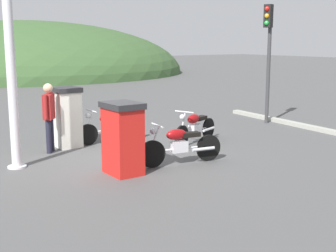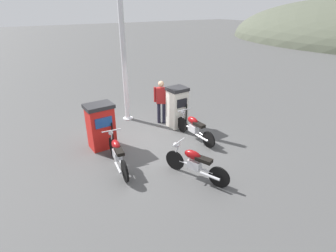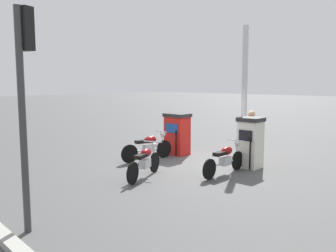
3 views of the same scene
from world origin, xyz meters
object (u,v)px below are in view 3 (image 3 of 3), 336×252
(motorcycle_extra, at_px, (145,161))
(roadside_traffic_light, at_px, (24,81))
(motorcycle_far_pump, at_px, (225,158))
(attendant_person, at_px, (251,133))
(fuel_pump_far, at_px, (250,142))
(canopy_support_pole, at_px, (244,93))
(fuel_pump_near, at_px, (177,134))
(motorcycle_near_pump, at_px, (148,146))

(motorcycle_extra, height_order, roadside_traffic_light, roadside_traffic_light)
(motorcycle_far_pump, height_order, attendant_person, attendant_person)
(fuel_pump_far, height_order, attendant_person, attendant_person)
(canopy_support_pole, bearing_deg, motorcycle_far_pump, 21.99)
(fuel_pump_near, height_order, fuel_pump_far, fuel_pump_far)
(motorcycle_extra, bearing_deg, fuel_pump_far, 153.33)
(attendant_person, bearing_deg, motorcycle_extra, -18.13)
(motorcycle_far_pump, distance_m, roadside_traffic_light, 5.98)
(fuel_pump_far, distance_m, attendant_person, 0.70)
(fuel_pump_near, relative_size, motorcycle_extra, 0.81)
(attendant_person, distance_m, canopy_support_pole, 1.90)
(fuel_pump_far, distance_m, motorcycle_near_pump, 3.34)
(attendant_person, bearing_deg, fuel_pump_far, 29.05)
(fuel_pump_far, distance_m, motorcycle_extra, 3.34)
(fuel_pump_near, bearing_deg, fuel_pump_far, 90.00)
(fuel_pump_far, relative_size, motorcycle_far_pump, 0.77)
(fuel_pump_far, bearing_deg, attendant_person, -150.95)
(fuel_pump_near, distance_m, attendant_person, 2.71)
(roadside_traffic_light, bearing_deg, attendant_person, 179.57)
(motorcycle_far_pump, relative_size, roadside_traffic_light, 0.52)
(fuel_pump_near, xyz_separation_m, canopy_support_pole, (-1.69, 1.69, 1.45))
(motorcycle_far_pump, bearing_deg, canopy_support_pole, -158.01)
(fuel_pump_far, bearing_deg, roadside_traffic_light, -3.24)
(fuel_pump_near, xyz_separation_m, motorcycle_far_pump, (1.18, 2.85, -0.29))
(motorcycle_near_pump, xyz_separation_m, motorcycle_far_pump, (-0.20, 2.91, -0.01))
(fuel_pump_near, height_order, attendant_person, attendant_person)
(fuel_pump_near, height_order, motorcycle_far_pump, fuel_pump_near)
(fuel_pump_near, relative_size, roadside_traffic_light, 0.39)
(attendant_person, bearing_deg, motorcycle_near_pump, -53.82)
(fuel_pump_far, xyz_separation_m, motorcycle_extra, (2.97, -1.49, -0.32))
(motorcycle_near_pump, xyz_separation_m, attendant_person, (-1.97, 2.70, 0.51))
(motorcycle_far_pump, xyz_separation_m, roadside_traffic_light, (5.57, -0.27, 2.15))
(motorcycle_near_pump, bearing_deg, roadside_traffic_light, 26.19)
(motorcycle_near_pump, height_order, canopy_support_pole, canopy_support_pole)
(attendant_person, xyz_separation_m, canopy_support_pole, (-1.10, -0.94, 1.23))
(motorcycle_near_pump, relative_size, motorcycle_far_pump, 1.00)
(motorcycle_near_pump, bearing_deg, canopy_support_pole, 150.24)
(fuel_pump_near, bearing_deg, attendant_person, 102.60)
(motorcycle_extra, distance_m, attendant_person, 3.78)
(attendant_person, height_order, roadside_traffic_light, roadside_traffic_light)
(motorcycle_far_pump, distance_m, attendant_person, 1.85)
(fuel_pump_near, relative_size, attendant_person, 0.88)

